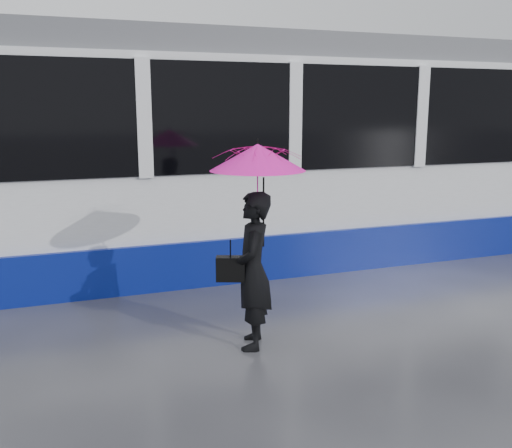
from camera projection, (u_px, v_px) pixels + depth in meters
name	position (u px, v px, depth m)	size (l,w,h in m)	color
ground	(183.00, 326.00, 6.21)	(90.00, 90.00, 0.00)	#2A2A2F
rails	(145.00, 266.00, 8.51)	(34.00, 1.51, 0.02)	#3F3D38
tram	(166.00, 156.00, 8.31)	(26.00, 2.56, 3.35)	white
woman	(253.00, 271.00, 5.54)	(0.57, 0.37, 1.55)	black
umbrella	(258.00, 176.00, 5.37)	(1.17, 1.17, 1.05)	#F21488
handbag	(231.00, 269.00, 5.48)	(0.30, 0.21, 0.42)	black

